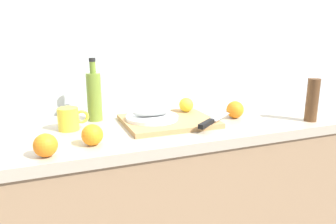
{
  "coord_description": "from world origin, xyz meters",
  "views": [
    {
      "loc": [
        -0.27,
        -1.22,
        1.27
      ],
      "look_at": [
        0.19,
        -0.02,
        0.95
      ],
      "focal_mm": 33.2,
      "sensor_mm": 36.0,
      "label": 1
    }
  ],
  "objects": [
    {
      "name": "pepper_mill",
      "position": [
        0.8,
        -0.21,
        0.99
      ],
      "size": [
        0.05,
        0.05,
        0.19
      ],
      "primitive_type": "cylinder",
      "color": "brown",
      "rests_on": "kitchen_counter"
    },
    {
      "name": "white_plate",
      "position": [
        0.13,
        0.0,
        0.93
      ],
      "size": [
        0.22,
        0.22,
        0.01
      ],
      "primitive_type": "cylinder",
      "color": "white",
      "rests_on": "cutting_board"
    },
    {
      "name": "coffee_mug_1",
      "position": [
        -0.21,
        0.03,
        0.95
      ],
      "size": [
        0.12,
        0.08,
        0.09
      ],
      "color": "yellow",
      "rests_on": "kitchen_counter"
    },
    {
      "name": "lemon_0",
      "position": [
        0.32,
        0.07,
        0.95
      ],
      "size": [
        0.07,
        0.07,
        0.07
      ],
      "primitive_type": "sphere",
      "color": "yellow",
      "rests_on": "cutting_board"
    },
    {
      "name": "cutting_board",
      "position": [
        0.19,
        -0.02,
        0.91
      ],
      "size": [
        0.38,
        0.32,
        0.02
      ],
      "primitive_type": "cube",
      "color": "tan",
      "rests_on": "kitchen_counter"
    },
    {
      "name": "kitchen_counter",
      "position": [
        0.0,
        0.0,
        0.45
      ],
      "size": [
        2.0,
        0.6,
        0.9
      ],
      "color": "#9E7A56",
      "rests_on": "ground_plane"
    },
    {
      "name": "chef_knife",
      "position": [
        0.34,
        -0.14,
        0.93
      ],
      "size": [
        0.25,
        0.2,
        0.02
      ],
      "rotation": [
        0.0,
        0.0,
        0.65
      ],
      "color": "silver",
      "rests_on": "cutting_board"
    },
    {
      "name": "orange_2",
      "position": [
        0.51,
        -0.05,
        0.94
      ],
      "size": [
        0.08,
        0.08,
        0.08
      ],
      "primitive_type": "sphere",
      "color": "orange",
      "rests_on": "kitchen_counter"
    },
    {
      "name": "orange_0",
      "position": [
        -0.15,
        -0.18,
        0.94
      ],
      "size": [
        0.07,
        0.07,
        0.07
      ],
      "primitive_type": "sphere",
      "color": "orange",
      "rests_on": "kitchen_counter"
    },
    {
      "name": "olive_oil_bottle",
      "position": [
        -0.09,
        0.15,
        1.01
      ],
      "size": [
        0.06,
        0.06,
        0.28
      ],
      "color": "olive",
      "rests_on": "kitchen_counter"
    },
    {
      "name": "fish_fillet",
      "position": [
        0.13,
        0.0,
        0.95
      ],
      "size": [
        0.17,
        0.07,
        0.04
      ],
      "primitive_type": "ellipsoid",
      "color": "#999E99",
      "rests_on": "white_plate"
    },
    {
      "name": "orange_1",
      "position": [
        -0.3,
        -0.24,
        0.94
      ],
      "size": [
        0.07,
        0.07,
        0.07
      ],
      "primitive_type": "sphere",
      "color": "orange",
      "rests_on": "kitchen_counter"
    },
    {
      "name": "back_wall",
      "position": [
        0.0,
        0.33,
        1.25
      ],
      "size": [
        3.2,
        0.05,
        2.5
      ],
      "primitive_type": "cube",
      "color": "silver",
      "rests_on": "ground_plane"
    }
  ]
}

